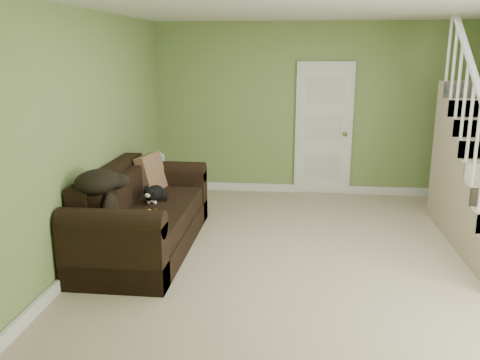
% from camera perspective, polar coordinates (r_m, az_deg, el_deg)
% --- Properties ---
extents(floor, '(5.00, 5.50, 0.01)m').
position_cam_1_polar(floor, '(5.54, 9.22, -9.03)').
color(floor, tan).
rests_on(floor, ground).
extents(ceiling, '(5.00, 5.50, 0.01)m').
position_cam_1_polar(ceiling, '(5.11, 10.45, 18.84)').
color(ceiling, white).
rests_on(ceiling, wall_back).
extents(wall_back, '(5.00, 0.04, 2.60)m').
position_cam_1_polar(wall_back, '(7.89, 8.71, 7.80)').
color(wall_back, '#77914E').
rests_on(wall_back, floor).
extents(wall_front, '(5.00, 0.04, 2.60)m').
position_cam_1_polar(wall_front, '(2.51, 13.20, -6.63)').
color(wall_front, '#77914E').
rests_on(wall_front, floor).
extents(wall_left, '(0.04, 5.50, 2.60)m').
position_cam_1_polar(wall_left, '(5.60, -16.74, 4.71)').
color(wall_left, '#77914E').
rests_on(wall_left, floor).
extents(baseboard_back, '(5.00, 0.04, 0.12)m').
position_cam_1_polar(baseboard_back, '(8.09, 8.39, -0.98)').
color(baseboard_back, white).
rests_on(baseboard_back, floor).
extents(baseboard_left, '(0.04, 5.50, 0.12)m').
position_cam_1_polar(baseboard_left, '(5.91, -15.60, -7.21)').
color(baseboard_left, white).
rests_on(baseboard_left, floor).
extents(door, '(0.86, 0.12, 2.02)m').
position_cam_1_polar(door, '(7.89, 9.38, 5.62)').
color(door, white).
rests_on(door, floor).
extents(sofa, '(1.00, 2.31, 0.92)m').
position_cam_1_polar(sofa, '(5.82, -11.04, -4.26)').
color(sofa, black).
rests_on(sofa, floor).
extents(side_table, '(0.56, 0.56, 0.80)m').
position_cam_1_polar(side_table, '(7.20, -9.05, -0.99)').
color(side_table, black).
rests_on(side_table, floor).
extents(cat, '(0.24, 0.51, 0.25)m').
position_cam_1_polar(cat, '(5.88, -9.59, -1.53)').
color(cat, black).
rests_on(cat, sofa).
extents(banana, '(0.10, 0.21, 0.06)m').
position_cam_1_polar(banana, '(5.43, -10.20, -3.65)').
color(banana, gold).
rests_on(banana, sofa).
extents(throw_pillow, '(0.32, 0.52, 0.50)m').
position_cam_1_polar(throw_pillow, '(6.38, -9.88, 0.68)').
color(throw_pillow, '#4D301E').
rests_on(throw_pillow, sofa).
extents(throw_blanket, '(0.45, 0.57, 0.22)m').
position_cam_1_polar(throw_blanket, '(5.11, -15.76, -0.17)').
color(throw_blanket, black).
rests_on(throw_blanket, sofa).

